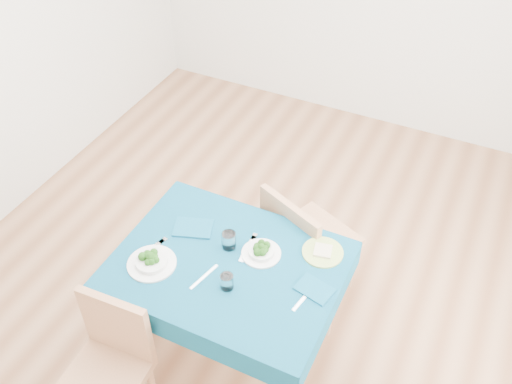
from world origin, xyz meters
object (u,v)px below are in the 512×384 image
at_px(bowl_near, 151,259).
at_px(bowl_far, 261,250).
at_px(table, 230,308).
at_px(side_plate, 323,252).
at_px(chair_far, 314,222).
at_px(chair_near, 103,372).

height_order(bowl_near, bowl_far, bowl_near).
relative_size(table, bowl_near, 4.53).
bearing_deg(side_plate, chair_far, 116.21).
bearing_deg(side_plate, chair_near, -128.55).
bearing_deg(table, bowl_far, 45.60).
xyz_separation_m(chair_near, side_plate, (0.77, 0.96, 0.28)).
height_order(table, chair_near, chair_near).
distance_m(bowl_near, side_plate, 0.90).
height_order(chair_far, side_plate, chair_far).
bearing_deg(chair_near, table, 60.17).
bearing_deg(bowl_near, chair_near, -89.52).
bearing_deg(chair_near, chair_far, 63.52).
xyz_separation_m(chair_far, bowl_near, (-0.59, -0.83, 0.22)).
height_order(chair_near, bowl_far, chair_near).
bearing_deg(chair_far, bowl_near, 77.79).
bearing_deg(table, chair_far, 69.99).
bearing_deg(side_plate, bowl_far, -152.73).
xyz_separation_m(table, side_plate, (0.42, 0.28, 0.38)).
bearing_deg(bowl_near, side_plate, 30.74).
height_order(chair_far, bowl_far, chair_far).
distance_m(chair_near, side_plate, 1.26).
distance_m(table, bowl_far, 0.45).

